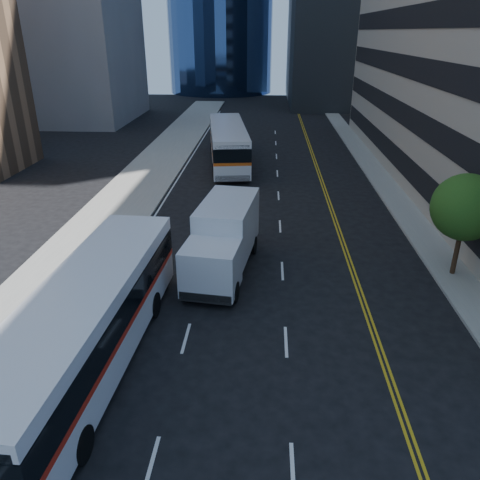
{
  "coord_description": "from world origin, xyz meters",
  "views": [
    {
      "loc": [
        -0.43,
        -13.33,
        11.25
      ],
      "look_at": [
        -1.53,
        5.5,
        2.8
      ],
      "focal_mm": 35.0,
      "sensor_mm": 36.0,
      "label": 1
    }
  ],
  "objects_px": {
    "street_tree": "(466,207)",
    "box_truck": "(224,238)",
    "bus_rear": "(228,143)",
    "bus_front": "(87,324)"
  },
  "relations": [
    {
      "from": "bus_front",
      "to": "box_truck",
      "type": "relative_size",
      "value": 1.78
    },
    {
      "from": "street_tree",
      "to": "bus_front",
      "type": "xyz_separation_m",
      "value": [
        -15.6,
        -7.91,
        -1.79
      ]
    },
    {
      "from": "street_tree",
      "to": "bus_front",
      "type": "distance_m",
      "value": 17.58
    },
    {
      "from": "street_tree",
      "to": "box_truck",
      "type": "height_order",
      "value": "street_tree"
    },
    {
      "from": "street_tree",
      "to": "bus_rear",
      "type": "relative_size",
      "value": 0.36
    },
    {
      "from": "bus_front",
      "to": "box_truck",
      "type": "xyz_separation_m",
      "value": [
        4.11,
        7.73,
        -0.03
      ]
    },
    {
      "from": "box_truck",
      "to": "bus_rear",
      "type": "bearing_deg",
      "value": 101.72
    },
    {
      "from": "bus_rear",
      "to": "box_truck",
      "type": "height_order",
      "value": "bus_rear"
    },
    {
      "from": "bus_rear",
      "to": "box_truck",
      "type": "relative_size",
      "value": 1.87
    },
    {
      "from": "bus_front",
      "to": "bus_rear",
      "type": "distance_m",
      "value": 28.91
    }
  ]
}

